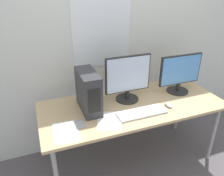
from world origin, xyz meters
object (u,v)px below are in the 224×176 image
Objects in this scene: monitor_right_near at (180,73)px; keyboard at (142,113)px; mouse at (168,105)px; cell_phone at (80,124)px; pc_tower at (88,91)px; monitor_main at (128,78)px.

monitor_right_near is 0.68m from keyboard.
mouse is 0.89m from cell_phone.
pc_tower is 3.63× the size of mouse.
pc_tower is at bearing 50.82° from cell_phone.
cell_phone is at bearing 176.07° from keyboard.
pc_tower is 2.97× the size of cell_phone.
monitor_right_near is at bearing 40.36° from mouse.
monitor_main is 3.55× the size of cell_phone.
keyboard is at bearing -175.09° from mouse.
keyboard reaches higher than cell_phone.
monitor_right_near is at bearing -3.09° from monitor_main.
pc_tower is 0.54m from keyboard.
monitor_main is (0.42, 0.04, 0.05)m from pc_tower.
monitor_main reaches higher than pc_tower.
mouse is (0.31, 0.03, 0.00)m from keyboard.
monitor_main is at bearing 139.90° from mouse.
pc_tower is at bearing -174.62° from monitor_main.
pc_tower is 0.32m from cell_phone.
pc_tower is at bearing 162.68° from mouse.
keyboard is at bearing -87.20° from monitor_main.
mouse is at bearing -139.64° from monitor_right_near.
mouse is at bearing -40.10° from monitor_main.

